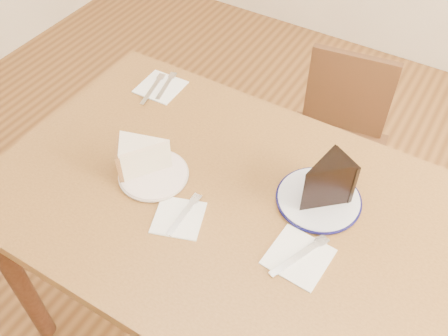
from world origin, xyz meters
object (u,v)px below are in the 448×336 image
at_px(chair_far, 334,145).
at_px(chocolate_cake, 322,185).
at_px(plate_navy, 319,199).
at_px(carrot_cake, 147,156).
at_px(plate_cream, 154,175).
at_px(table, 222,220).

height_order(chair_far, chocolate_cake, chocolate_cake).
relative_size(plate_navy, chocolate_cake, 1.69).
relative_size(chair_far, carrot_cake, 5.87).
bearing_deg(plate_cream, table, 9.18).
xyz_separation_m(table, plate_navy, (0.22, 0.12, 0.10)).
bearing_deg(carrot_cake, table, 59.79).
distance_m(chair_far, chocolate_cake, 0.71).
bearing_deg(chair_far, chocolate_cake, 95.29).
height_order(carrot_cake, chocolate_cake, chocolate_cake).
relative_size(plate_cream, chocolate_cake, 1.46).
xyz_separation_m(table, chair_far, (0.09, 0.67, -0.24)).
distance_m(table, plate_cream, 0.22).
distance_m(plate_navy, chocolate_cake, 0.07).
xyz_separation_m(plate_navy, chocolate_cake, (0.00, -0.01, 0.07)).
xyz_separation_m(table, chocolate_cake, (0.22, 0.11, 0.17)).
height_order(table, carrot_cake, carrot_cake).
bearing_deg(plate_navy, chair_far, 103.37).
height_order(table, plate_cream, plate_cream).
relative_size(plate_cream, carrot_cake, 1.41).
relative_size(table, carrot_cake, 9.47).
relative_size(chair_far, plate_cream, 4.17).
bearing_deg(carrot_cake, plate_navy, 71.96).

